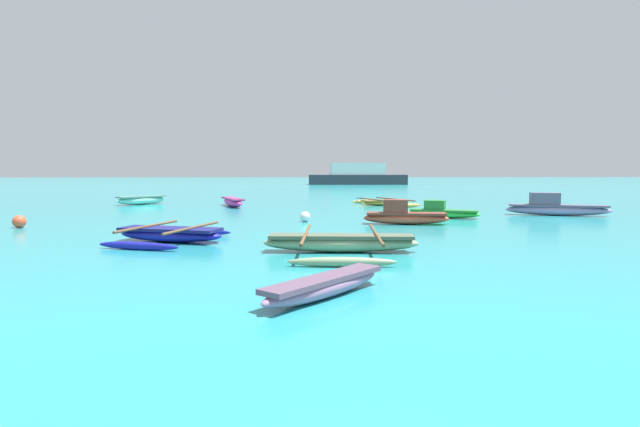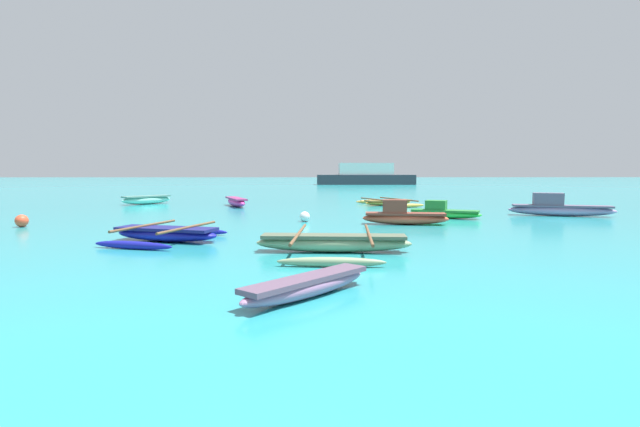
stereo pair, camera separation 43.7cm
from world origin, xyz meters
TOP-DOWN VIEW (x-y plane):
  - moored_boat_0 at (5.36, 17.39)m, footprint 2.86×1.76m
  - moored_boat_1 at (0.67, 9.36)m, footprint 3.68×3.96m
  - moored_boat_2 at (3.36, 15.15)m, footprint 3.06×1.12m
  - moored_boat_3 at (-9.02, 25.57)m, footprint 2.49×2.58m
  - moored_boat_4 at (-3.75, 11.19)m, footprint 3.08×3.55m
  - moored_boat_5 at (0.09, 5.24)m, footprint 2.11×2.30m
  - moored_boat_6 at (4.27, 24.57)m, footprint 3.33×4.40m
  - moored_boat_7 at (10.39, 18.24)m, footprint 4.13×1.84m
  - moored_boat_8 at (-3.80, 23.86)m, footprint 1.69×3.24m
  - mooring_buoy_0 at (-0.11, 16.13)m, footprint 0.38×0.38m
  - mooring_buoy_1 at (-9.56, 14.58)m, footprint 0.42×0.42m
  - distant_ferry at (7.01, 61.42)m, footprint 12.41×2.73m

SIDE VIEW (x-z plane):
  - moored_boat_6 at x=4.27m, z-range -0.01..0.33m
  - moored_boat_5 at x=0.09m, z-range 0.02..0.34m
  - mooring_buoy_0 at x=-0.11m, z-range 0.00..0.38m
  - moored_boat_4 at x=-3.75m, z-range -0.01..0.42m
  - mooring_buoy_1 at x=-9.56m, z-range 0.00..0.42m
  - moored_boat_1 at x=0.67m, z-range -0.01..0.45m
  - moored_boat_0 at x=5.36m, z-range -0.10..0.60m
  - moored_boat_8 at x=-3.80m, z-range 0.03..0.47m
  - moored_boat_3 at x=-9.02m, z-range 0.03..0.50m
  - moored_boat_2 at x=3.36m, z-range -0.13..0.74m
  - moored_boat_7 at x=10.39m, z-range -0.14..0.81m
  - distant_ferry at x=7.01m, z-range -0.25..2.48m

